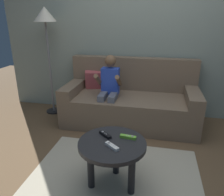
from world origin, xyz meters
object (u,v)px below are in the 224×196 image
couch (130,102)px  game_remote_lime_far_corner (128,137)px  game_remote_white_near_edge (112,146)px  game_remote_black_center (105,135)px  coffee_table (112,150)px  floor_lamp (45,23)px  person_seated_on_couch (109,88)px

couch → game_remote_lime_far_corner: (0.15, -1.25, 0.16)m
game_remote_white_near_edge → game_remote_black_center: same height
coffee_table → game_remote_black_center: game_remote_black_center is taller
game_remote_black_center → floor_lamp: floor_lamp is taller
couch → floor_lamp: floor_lamp is taller
game_remote_white_near_edge → game_remote_lime_far_corner: bearing=57.9°
person_seated_on_couch → game_remote_white_near_edge: (0.30, -1.23, -0.09)m
couch → floor_lamp: bearing=176.0°
game_remote_black_center → game_remote_lime_far_corner: size_ratio=0.90×
game_remote_black_center → game_remote_lime_far_corner: 0.20m
coffee_table → floor_lamp: 2.14m
couch → coffee_table: (0.03, -1.34, 0.07)m
coffee_table → floor_lamp: size_ratio=0.37×
couch → person_seated_on_couch: bearing=-144.3°
couch → game_remote_lime_far_corner: bearing=-83.3°
couch → coffee_table: size_ratio=3.16×
floor_lamp → couch: bearing=-4.0°
game_remote_black_center → game_remote_lime_far_corner: same height
person_seated_on_couch → game_remote_white_near_edge: person_seated_on_couch is taller
person_seated_on_couch → game_remote_lime_far_corner: 1.14m
couch → game_remote_lime_far_corner: couch is taller
game_remote_white_near_edge → person_seated_on_couch: bearing=103.7°
coffee_table → floor_lamp: (-1.26, 1.42, 0.99)m
person_seated_on_couch → couch: bearing=35.7°
game_remote_white_near_edge → game_remote_black_center: (-0.10, 0.17, 0.00)m
coffee_table → person_seated_on_couch: bearing=104.0°
game_remote_black_center → floor_lamp: bearing=131.3°
person_seated_on_couch → game_remote_black_center: person_seated_on_couch is taller
game_remote_white_near_edge → couch: bearing=91.6°
floor_lamp → person_seated_on_couch: bearing=-15.7°
game_remote_black_center → floor_lamp: (-1.18, 1.34, 0.89)m
game_remote_white_near_edge → floor_lamp: bearing=130.2°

